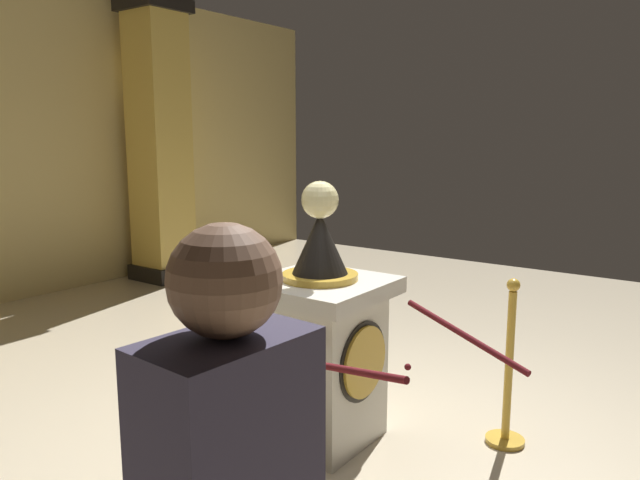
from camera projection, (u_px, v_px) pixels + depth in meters
name	position (u px, v px, depth m)	size (l,w,h in m)	color
ground_plane	(329.00, 440.00, 3.80)	(11.64, 11.64, 0.00)	beige
pedestal_clock	(321.00, 342.00, 3.73)	(0.78, 0.78, 1.63)	beige
stanchion_near	(267.00, 479.00, 2.70)	(0.24, 0.24, 1.06)	gold
stanchion_far	(508.00, 387.00, 3.71)	(0.24, 0.24, 1.05)	gold
velvet_rope	(408.00, 351.00, 3.14)	(1.12, 1.10, 0.22)	#591419
column_right	(160.00, 145.00, 7.87)	(0.73, 0.73, 3.60)	black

